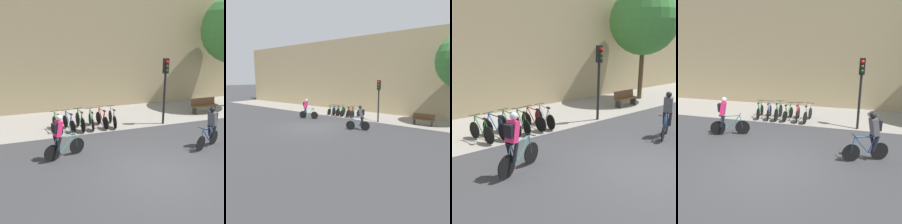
% 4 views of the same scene
% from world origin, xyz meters
% --- Properties ---
extents(ground, '(200.00, 200.00, 0.00)m').
position_xyz_m(ground, '(0.00, 0.00, 0.00)').
color(ground, '#333335').
extents(kerb_strip, '(44.00, 4.50, 0.01)m').
position_xyz_m(kerb_strip, '(0.00, 6.75, 0.00)').
color(kerb_strip, gray).
rests_on(kerb_strip, ground).
extents(building_facade, '(44.00, 0.60, 8.01)m').
position_xyz_m(building_facade, '(0.00, 9.30, 4.01)').
color(building_facade, tan).
rests_on(building_facade, ground).
extents(cyclist_pink, '(1.68, 0.73, 1.77)m').
position_xyz_m(cyclist_pink, '(-2.96, 2.24, 0.95)').
color(cyclist_pink, black).
rests_on(cyclist_pink, ground).
extents(cyclist_grey, '(1.56, 0.74, 1.76)m').
position_xyz_m(cyclist_grey, '(3.26, 1.39, 0.95)').
color(cyclist_grey, black).
rests_on(cyclist_grey, ground).
extents(parked_bike_0, '(0.46, 1.58, 0.96)m').
position_xyz_m(parked_bike_0, '(-2.62, 5.36, 0.39)').
color(parked_bike_0, black).
rests_on(parked_bike_0, ground).
extents(parked_bike_1, '(0.50, 1.59, 0.95)m').
position_xyz_m(parked_bike_1, '(-2.05, 5.36, 0.39)').
color(parked_bike_1, black).
rests_on(parked_bike_1, ground).
extents(parked_bike_2, '(0.46, 1.71, 0.99)m').
position_xyz_m(parked_bike_2, '(-1.48, 5.36, 0.41)').
color(parked_bike_2, black).
rests_on(parked_bike_2, ground).
extents(parked_bike_3, '(0.46, 1.58, 0.94)m').
position_xyz_m(parked_bike_3, '(-0.91, 5.36, 0.38)').
color(parked_bike_3, black).
rests_on(parked_bike_3, ground).
extents(parked_bike_4, '(0.46, 1.60, 0.96)m').
position_xyz_m(parked_bike_4, '(-0.33, 5.36, 0.39)').
color(parked_bike_4, black).
rests_on(parked_bike_4, ground).
extents(parked_bike_5, '(0.46, 1.68, 0.96)m').
position_xyz_m(parked_bike_5, '(0.24, 5.36, 0.39)').
color(parked_bike_5, black).
rests_on(parked_bike_5, ground).
extents(traffic_light_pole, '(0.26, 0.30, 3.45)m').
position_xyz_m(traffic_light_pole, '(2.88, 4.74, 2.40)').
color(traffic_light_pole, black).
rests_on(traffic_light_pole, ground).
extents(bench, '(1.65, 0.44, 0.89)m').
position_xyz_m(bench, '(6.21, 5.79, 0.47)').
color(bench, brown).
rests_on(bench, ground).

